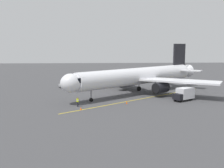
{
  "coord_description": "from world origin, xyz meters",
  "views": [
    {
      "loc": [
        9.0,
        63.5,
        11.09
      ],
      "look_at": [
        5.57,
        6.38,
        3.0
      ],
      "focal_mm": 43.99,
      "sensor_mm": 36.0,
      "label": 1
    }
  ],
  "objects_px": {
    "ground_crew_marshaller": "(78,102)",
    "safety_cone_nose_right": "(127,102)",
    "baggage_cart_near_nose": "(109,85)",
    "safety_cone_nose_left": "(81,108)",
    "airplane": "(139,76)",
    "box_truck_starboard_side": "(184,94)",
    "tug_portside": "(64,85)"
  },
  "relations": [
    {
      "from": "ground_crew_marshaller",
      "to": "baggage_cart_near_nose",
      "type": "distance_m",
      "value": 23.96
    },
    {
      "from": "tug_portside",
      "to": "baggage_cart_near_nose",
      "type": "bearing_deg",
      "value": 179.28
    },
    {
      "from": "tug_portside",
      "to": "box_truck_starboard_side",
      "type": "bearing_deg",
      "value": 144.01
    },
    {
      "from": "ground_crew_marshaller",
      "to": "safety_cone_nose_right",
      "type": "bearing_deg",
      "value": -168.38
    },
    {
      "from": "ground_crew_marshaller",
      "to": "safety_cone_nose_right",
      "type": "xyz_separation_m",
      "value": [
        -9.22,
        -1.9,
        -0.61
      ]
    },
    {
      "from": "ground_crew_marshaller",
      "to": "box_truck_starboard_side",
      "type": "bearing_deg",
      "value": -169.0
    },
    {
      "from": "tug_portside",
      "to": "safety_cone_nose_right",
      "type": "relative_size",
      "value": 4.95
    },
    {
      "from": "safety_cone_nose_right",
      "to": "airplane",
      "type": "bearing_deg",
      "value": -110.48
    },
    {
      "from": "baggage_cart_near_nose",
      "to": "box_truck_starboard_side",
      "type": "height_order",
      "value": "box_truck_starboard_side"
    },
    {
      "from": "safety_cone_nose_left",
      "to": "baggage_cart_near_nose",
      "type": "bearing_deg",
      "value": -103.72
    },
    {
      "from": "box_truck_starboard_side",
      "to": "safety_cone_nose_left",
      "type": "relative_size",
      "value": 8.93
    },
    {
      "from": "ground_crew_marshaller",
      "to": "safety_cone_nose_right",
      "type": "relative_size",
      "value": 3.11
    },
    {
      "from": "tug_portside",
      "to": "safety_cone_nose_right",
      "type": "height_order",
      "value": "tug_portside"
    },
    {
      "from": "ground_crew_marshaller",
      "to": "tug_portside",
      "type": "xyz_separation_m",
      "value": [
        5.11,
        -23.07,
        -0.18
      ]
    },
    {
      "from": "airplane",
      "to": "box_truck_starboard_side",
      "type": "distance_m",
      "value": 11.99
    },
    {
      "from": "box_truck_starboard_side",
      "to": "safety_cone_nose_left",
      "type": "bearing_deg",
      "value": 18.35
    },
    {
      "from": "safety_cone_nose_right",
      "to": "box_truck_starboard_side",
      "type": "bearing_deg",
      "value": -169.49
    },
    {
      "from": "airplane",
      "to": "safety_cone_nose_left",
      "type": "bearing_deg",
      "value": 50.96
    },
    {
      "from": "box_truck_starboard_side",
      "to": "safety_cone_nose_right",
      "type": "xyz_separation_m",
      "value": [
        11.81,
        2.19,
        -1.11
      ]
    },
    {
      "from": "baggage_cart_near_nose",
      "to": "safety_cone_nose_left",
      "type": "relative_size",
      "value": 5.28
    },
    {
      "from": "airplane",
      "to": "ground_crew_marshaller",
      "type": "relative_size",
      "value": 20.16
    },
    {
      "from": "baggage_cart_near_nose",
      "to": "airplane",
      "type": "bearing_deg",
      "value": 122.45
    },
    {
      "from": "safety_cone_nose_left",
      "to": "box_truck_starboard_side",
      "type": "bearing_deg",
      "value": -161.65
    },
    {
      "from": "baggage_cart_near_nose",
      "to": "box_truck_starboard_side",
      "type": "bearing_deg",
      "value": 126.75
    },
    {
      "from": "box_truck_starboard_side",
      "to": "baggage_cart_near_nose",
      "type": "bearing_deg",
      "value": -53.25
    },
    {
      "from": "baggage_cart_near_nose",
      "to": "box_truck_starboard_side",
      "type": "xyz_separation_m",
      "value": [
        -14.07,
        18.83,
        0.73
      ]
    },
    {
      "from": "ground_crew_marshaller",
      "to": "safety_cone_nose_left",
      "type": "relative_size",
      "value": 3.11
    },
    {
      "from": "airplane",
      "to": "baggage_cart_near_nose",
      "type": "distance_m",
      "value": 12.33
    },
    {
      "from": "box_truck_starboard_side",
      "to": "safety_cone_nose_right",
      "type": "height_order",
      "value": "box_truck_starboard_side"
    },
    {
      "from": "ground_crew_marshaller",
      "to": "safety_cone_nose_left",
      "type": "bearing_deg",
      "value": 105.28
    },
    {
      "from": "ground_crew_marshaller",
      "to": "baggage_cart_near_nose",
      "type": "relative_size",
      "value": 0.59
    },
    {
      "from": "baggage_cart_near_nose",
      "to": "safety_cone_nose_left",
      "type": "bearing_deg",
      "value": 76.28
    }
  ]
}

